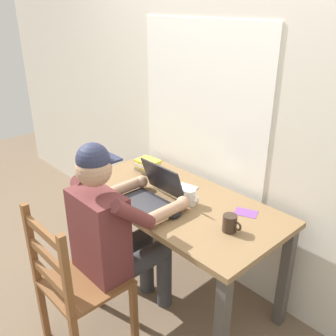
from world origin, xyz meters
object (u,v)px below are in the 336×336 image
(seated_person, at_px, (115,230))
(computer_mouse, at_px, (175,214))
(desk, at_px, (176,213))
(wooden_chair, at_px, (76,283))
(coffee_mug_white, at_px, (190,197))
(coffee_mug_dark, at_px, (230,223))
(laptop, at_px, (152,194))
(book_stack_main, at_px, (148,166))
(landscape_photo_print, at_px, (246,213))

(seated_person, distance_m, computer_mouse, 0.35)
(desk, distance_m, seated_person, 0.43)
(desk, relative_size, wooden_chair, 1.49)
(coffee_mug_white, distance_m, coffee_mug_dark, 0.35)
(wooden_chair, distance_m, laptop, 0.67)
(desk, distance_m, book_stack_main, 0.47)
(computer_mouse, relative_size, coffee_mug_dark, 0.87)
(computer_mouse, bearing_deg, landscape_photo_print, 53.44)
(computer_mouse, bearing_deg, wooden_chair, -111.31)
(seated_person, xyz_separation_m, book_stack_main, (-0.36, 0.55, 0.12))
(seated_person, relative_size, book_stack_main, 6.28)
(wooden_chair, xyz_separation_m, coffee_mug_white, (0.17, 0.72, 0.34))
(coffee_mug_white, bearing_deg, landscape_photo_print, 29.89)
(laptop, height_order, coffee_mug_white, laptop)
(coffee_mug_dark, distance_m, landscape_photo_print, 0.23)
(wooden_chair, height_order, coffee_mug_white, wooden_chair)
(seated_person, bearing_deg, desk, 81.31)
(laptop, bearing_deg, desk, 58.15)
(desk, distance_m, landscape_photo_print, 0.45)
(coffee_mug_white, bearing_deg, book_stack_main, 167.55)
(wooden_chair, xyz_separation_m, book_stack_main, (-0.36, 0.83, 0.34))
(desk, bearing_deg, book_stack_main, 162.91)
(desk, xyz_separation_m, book_stack_main, (-0.42, 0.13, 0.15))
(computer_mouse, relative_size, landscape_photo_print, 0.77)
(laptop, xyz_separation_m, coffee_mug_white, (0.19, 0.14, -0.00))
(landscape_photo_print, bearing_deg, wooden_chair, -140.10)
(wooden_chair, xyz_separation_m, landscape_photo_print, (0.46, 0.88, 0.29))
(wooden_chair, distance_m, landscape_photo_print, 1.04)
(coffee_mug_dark, bearing_deg, computer_mouse, -158.67)
(computer_mouse, height_order, landscape_photo_print, computer_mouse)
(computer_mouse, distance_m, landscape_photo_print, 0.42)
(coffee_mug_dark, bearing_deg, landscape_photo_print, 103.58)
(laptop, bearing_deg, computer_mouse, -6.35)
(coffee_mug_dark, xyz_separation_m, book_stack_main, (-0.88, 0.17, 0.00))
(desk, relative_size, seated_person, 1.12)
(seated_person, xyz_separation_m, laptop, (-0.02, 0.29, 0.12))
(coffee_mug_dark, bearing_deg, desk, 175.37)
(seated_person, height_order, coffee_mug_dark, seated_person)
(coffee_mug_dark, bearing_deg, coffee_mug_white, 171.77)
(desk, distance_m, coffee_mug_white, 0.19)
(wooden_chair, bearing_deg, coffee_mug_dark, 52.22)
(desk, xyz_separation_m, wooden_chair, (-0.06, -0.70, -0.19))
(laptop, distance_m, landscape_photo_print, 0.57)
(wooden_chair, height_order, laptop, laptop)
(desk, relative_size, coffee_mug_white, 12.04)
(wooden_chair, relative_size, landscape_photo_print, 7.12)
(seated_person, xyz_separation_m, coffee_mug_dark, (0.52, 0.39, 0.12))
(computer_mouse, bearing_deg, desk, 133.97)
(book_stack_main, bearing_deg, desk, -17.09)
(desk, relative_size, landscape_photo_print, 10.62)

